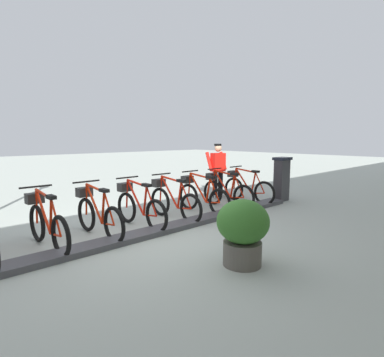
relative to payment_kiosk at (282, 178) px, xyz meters
The scene contains 12 objects.
ground_plane 4.88m from the payment_kiosk, 90.63° to the left, with size 60.00×60.00×0.00m, color #A8B1A8.
dock_rail_base 4.87m from the payment_kiosk, 90.63° to the left, with size 0.44×9.03×0.10m, color #47474C.
payment_kiosk is the anchor object (origin of this frame).
bike_docked_0 1.11m from the payment_kiosk, 58.04° to the left, with size 1.72×0.54×1.02m.
bike_docked_1 1.93m from the payment_kiosk, 72.66° to the left, with size 1.72×0.54×1.02m.
bike_docked_2 2.81m from the payment_kiosk, 78.24° to the left, with size 1.72×0.54×1.02m.
bike_docked_3 3.71m from the payment_kiosk, 81.12° to the left, with size 1.72×0.54×1.02m.
bike_docked_4 4.62m from the payment_kiosk, 82.88° to the left, with size 1.72×0.54×1.02m.
bike_docked_5 5.52m from the payment_kiosk, 84.05° to the left, with size 1.72×0.54×1.02m.
bike_docked_6 6.43m from the payment_kiosk, 84.90° to the left, with size 1.72×0.54×1.02m.
worker_near_rack 1.91m from the payment_kiosk, 32.79° to the left, with size 0.55×0.68×1.66m.
planter_bush 5.04m from the payment_kiosk, 114.91° to the left, with size 0.76×0.76×0.97m.
Camera 1 is at (-4.75, 3.24, 1.85)m, focal length 29.11 mm.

